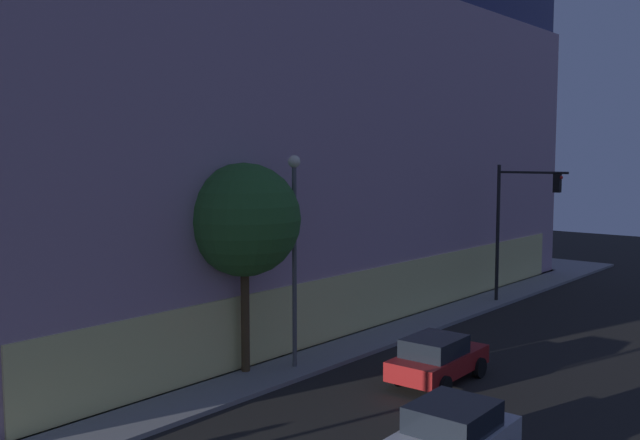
{
  "coord_description": "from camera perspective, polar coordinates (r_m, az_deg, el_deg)",
  "views": [
    {
      "loc": [
        -9.22,
        -9.66,
        7.56
      ],
      "look_at": [
        5.35,
        2.77,
        5.81
      ],
      "focal_mm": 38.93,
      "sensor_mm": 36.0,
      "label": 1
    }
  ],
  "objects": [
    {
      "name": "modern_building",
      "position": [
        38.43,
        -8.86,
        7.49
      ],
      "size": [
        38.43,
        23.46,
        18.38
      ],
      "color": "#4C4C51",
      "rests_on": "ground"
    },
    {
      "name": "traffic_light_far_corner",
      "position": [
        36.23,
        15.91,
        0.61
      ],
      "size": [
        0.32,
        3.65,
        7.0
      ],
      "color": "black",
      "rests_on": "sidewalk_corner"
    },
    {
      "name": "street_lamp_sidewalk",
      "position": [
        24.17,
        -2.12,
        -1.14
      ],
      "size": [
        0.44,
        0.44,
        7.46
      ],
      "color": "#575757",
      "rests_on": "sidewalk_corner"
    },
    {
      "name": "sidewalk_tree",
      "position": [
        23.7,
        -6.25,
        -0.01
      ],
      "size": [
        3.88,
        3.88,
        7.21
      ],
      "color": "#48361E",
      "rests_on": "sidewalk_corner"
    },
    {
      "name": "car_silver",
      "position": [
        17.6,
        10.45,
        -17.36
      ],
      "size": [
        4.44,
        2.27,
        1.65
      ],
      "color": "#B7BABF",
      "rests_on": "ground"
    },
    {
      "name": "car_red",
      "position": [
        24.02,
        9.63,
        -11.14
      ],
      "size": [
        4.13,
        2.14,
        1.59
      ],
      "color": "maroon",
      "rests_on": "ground"
    }
  ]
}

